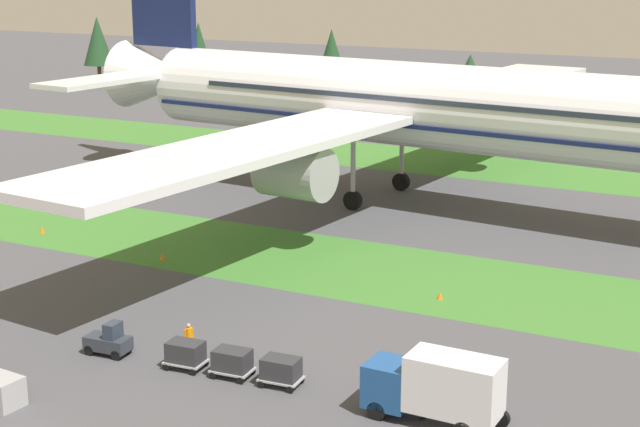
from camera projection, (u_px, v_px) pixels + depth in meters
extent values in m
cube|color=#3D752D|center=(327.00, 263.00, 72.56)|extent=(320.00, 13.47, 0.01)
cube|color=#3D752D|center=(491.00, 167.00, 105.97)|extent=(320.00, 13.47, 0.01)
cylinder|color=white|center=(423.00, 105.00, 87.12)|extent=(56.95, 13.02, 7.55)
cone|color=white|center=(161.00, 77.00, 103.37)|extent=(10.30, 8.08, 7.17)
cube|color=#141E4C|center=(422.00, 120.00, 87.45)|extent=(55.59, 13.03, 0.36)
cube|color=#283342|center=(458.00, 98.00, 85.06)|extent=(50.10, 12.42, 0.44)
cube|color=white|center=(490.00, 84.00, 107.54)|extent=(12.60, 38.58, 0.68)
cylinder|color=#A3A3A8|center=(479.00, 115.00, 102.85)|extent=(5.89, 4.67, 4.15)
cube|color=white|center=(235.00, 150.00, 70.73)|extent=(12.60, 38.58, 0.68)
cylinder|color=#A3A3A8|center=(295.00, 172.00, 75.25)|extent=(5.89, 4.67, 4.15)
cube|color=white|center=(220.00, 64.00, 110.28)|extent=(6.33, 14.20, 0.48)
cube|color=white|center=(102.00, 80.00, 95.45)|extent=(6.33, 14.20, 0.48)
cylinder|color=#A3A3A8|center=(402.00, 145.00, 94.35)|extent=(0.44, 0.44, 7.27)
cylinder|color=black|center=(401.00, 182.00, 95.26)|extent=(1.75, 0.76, 1.70)
cylinder|color=#A3A3A8|center=(353.00, 161.00, 87.01)|extent=(0.44, 0.44, 7.27)
cylinder|color=black|center=(353.00, 200.00, 87.92)|extent=(1.75, 0.76, 1.70)
cube|color=#2D333D|center=(108.00, 343.00, 55.80)|extent=(2.70, 1.51, 0.77)
cube|color=#283342|center=(113.00, 330.00, 55.44)|extent=(0.79, 1.14, 0.90)
cylinder|color=black|center=(89.00, 350.00, 55.75)|extent=(0.61, 0.25, 0.60)
cylinder|color=black|center=(101.00, 344.00, 56.73)|extent=(0.61, 0.25, 0.60)
cylinder|color=black|center=(116.00, 355.00, 55.06)|extent=(0.61, 0.25, 0.60)
cylinder|color=black|center=(127.00, 348.00, 56.04)|extent=(0.61, 0.25, 0.60)
cube|color=#A3A3A8|center=(186.00, 362.00, 53.95)|extent=(2.31, 1.67, 0.10)
cube|color=#2D2D33|center=(185.00, 351.00, 53.79)|extent=(2.04, 1.47, 1.10)
cylinder|color=black|center=(166.00, 367.00, 53.70)|extent=(0.41, 0.15, 0.40)
cylinder|color=black|center=(179.00, 358.00, 54.93)|extent=(0.41, 0.15, 0.40)
cylinder|color=black|center=(193.00, 372.00, 53.07)|extent=(0.41, 0.15, 0.40)
cylinder|color=black|center=(205.00, 363.00, 54.30)|extent=(0.41, 0.15, 0.40)
cube|color=#A3A3A8|center=(232.00, 370.00, 52.85)|extent=(2.31, 1.67, 0.10)
cube|color=#2D2D33|center=(232.00, 360.00, 52.70)|extent=(2.04, 1.47, 1.10)
cylinder|color=black|center=(213.00, 376.00, 52.60)|extent=(0.41, 0.15, 0.40)
cylinder|color=black|center=(225.00, 366.00, 53.83)|extent=(0.41, 0.15, 0.40)
cylinder|color=black|center=(240.00, 381.00, 51.97)|extent=(0.41, 0.15, 0.40)
cylinder|color=black|center=(252.00, 371.00, 53.20)|extent=(0.41, 0.15, 0.40)
cube|color=#A3A3A8|center=(281.00, 379.00, 51.76)|extent=(2.31, 1.67, 0.10)
cube|color=#2D2D33|center=(281.00, 368.00, 51.61)|extent=(2.04, 1.47, 1.10)
cylinder|color=black|center=(261.00, 385.00, 51.51)|extent=(0.41, 0.15, 0.40)
cylinder|color=black|center=(272.00, 375.00, 52.74)|extent=(0.41, 0.15, 0.40)
cylinder|color=black|center=(290.00, 390.00, 50.88)|extent=(0.41, 0.15, 0.40)
cylinder|color=black|center=(301.00, 380.00, 52.11)|extent=(0.41, 0.15, 0.40)
cube|color=#1E4C8E|center=(390.00, 383.00, 48.41)|extent=(2.23, 2.33, 2.20)
cube|color=#283342|center=(371.00, 371.00, 48.78)|extent=(0.10, 2.07, 0.97)
cube|color=silver|center=(454.00, 385.00, 46.73)|extent=(4.53, 2.35, 2.80)
cylinder|color=black|center=(377.00, 410.00, 47.94)|extent=(0.96, 0.31, 0.96)
cylinder|color=black|center=(394.00, 395.00, 49.64)|extent=(0.96, 0.31, 0.96)
cylinder|color=black|center=(478.00, 414.00, 47.60)|extent=(0.96, 0.31, 0.96)
cylinder|color=black|center=(500.00, 419.00, 47.08)|extent=(0.96, 0.31, 0.96)
cylinder|color=black|center=(424.00, 411.00, 47.99)|extent=(0.18, 0.18, 0.85)
cylinder|color=black|center=(420.00, 412.00, 47.91)|extent=(0.18, 0.18, 0.85)
cylinder|color=orange|center=(423.00, 398.00, 47.76)|extent=(0.36, 0.36, 0.62)
sphere|color=tan|center=(423.00, 389.00, 47.65)|extent=(0.24, 0.24, 0.24)
cylinder|color=orange|center=(427.00, 397.00, 47.85)|extent=(0.10, 0.10, 0.58)
cylinder|color=orange|center=(418.00, 399.00, 47.69)|extent=(0.10, 0.10, 0.58)
cylinder|color=black|center=(191.00, 345.00, 56.24)|extent=(0.18, 0.18, 0.85)
cylinder|color=black|center=(187.00, 345.00, 56.14)|extent=(0.18, 0.18, 0.85)
cylinder|color=orange|center=(189.00, 333.00, 56.00)|extent=(0.36, 0.36, 0.62)
sphere|color=tan|center=(188.00, 325.00, 55.89)|extent=(0.24, 0.24, 0.24)
cylinder|color=orange|center=(193.00, 333.00, 56.12)|extent=(0.10, 0.10, 0.58)
cylinder|color=orange|center=(185.00, 334.00, 55.90)|extent=(0.10, 0.10, 0.58)
cube|color=#A3A3A8|center=(1.00, 392.00, 49.32)|extent=(2.12, 1.76, 1.54)
cone|color=orange|center=(162.00, 256.00, 73.36)|extent=(0.44, 0.44, 0.55)
cone|color=orange|center=(42.00, 229.00, 80.59)|extent=(0.44, 0.44, 0.60)
cone|color=orange|center=(440.00, 296.00, 64.93)|extent=(0.44, 0.44, 0.51)
cylinder|color=#4C3823|center=(100.00, 76.00, 172.65)|extent=(0.70, 0.70, 3.71)
cone|color=#1E4223|center=(98.00, 41.00, 171.12)|extent=(5.20, 5.20, 8.39)
cylinder|color=#4C3823|center=(200.00, 85.00, 160.06)|extent=(0.70, 0.70, 3.77)
cone|color=#1E4223|center=(199.00, 48.00, 158.55)|extent=(4.31, 4.31, 8.22)
cylinder|color=#4C3823|center=(331.00, 98.00, 148.39)|extent=(0.70, 0.70, 2.87)
cone|color=#1E4223|center=(332.00, 59.00, 146.91)|extent=(5.39, 5.39, 8.86)
cylinder|color=#4C3823|center=(469.00, 108.00, 138.94)|extent=(0.70, 0.70, 2.58)
cone|color=#1E4223|center=(470.00, 77.00, 137.82)|extent=(6.05, 6.05, 6.32)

